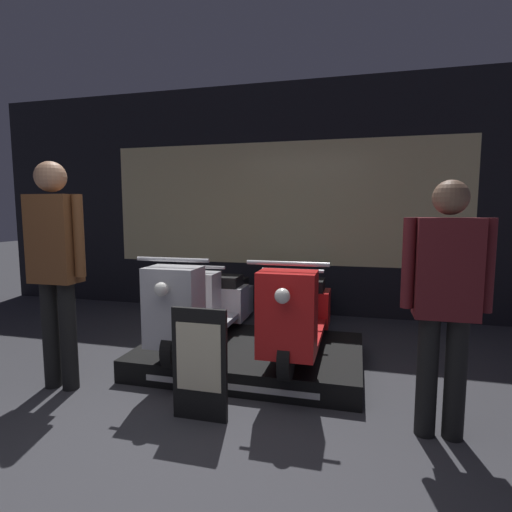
# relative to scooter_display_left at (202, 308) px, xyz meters

# --- Properties ---
(ground_plane) EXTENTS (30.00, 30.00, 0.00)m
(ground_plane) POSITION_rel_scooter_display_left_xyz_m (0.34, -1.51, -0.54)
(ground_plane) COLOR #38383D
(shop_wall_back) EXTENTS (9.07, 0.09, 3.20)m
(shop_wall_back) POSITION_rel_scooter_display_left_xyz_m (0.34, 2.13, 1.05)
(shop_wall_back) COLOR black
(shop_wall_back) RESTS_ON ground_plane
(display_platform) EXTENTS (2.03, 1.32, 0.20)m
(display_platform) POSITION_rel_scooter_display_left_xyz_m (0.46, 0.05, -0.45)
(display_platform) COLOR black
(display_platform) RESTS_ON ground_plane
(scooter_display_left) EXTENTS (0.61, 1.72, 0.89)m
(scooter_display_left) POSITION_rel_scooter_display_left_xyz_m (0.00, 0.00, 0.00)
(scooter_display_left) COLOR black
(scooter_display_left) RESTS_ON display_platform
(scooter_display_right) EXTENTS (0.61, 1.72, 0.89)m
(scooter_display_right) POSITION_rel_scooter_display_left_xyz_m (0.91, 0.00, 0.00)
(scooter_display_right) COLOR black
(scooter_display_right) RESTS_ON display_platform
(scooter_backrow_0) EXTENTS (0.61, 1.72, 0.89)m
(scooter_backrow_0) POSITION_rel_scooter_display_left_xyz_m (-0.21, 0.97, -0.20)
(scooter_backrow_0) COLOR black
(scooter_backrow_0) RESTS_ON ground_plane
(scooter_backrow_1) EXTENTS (0.61, 1.72, 0.89)m
(scooter_backrow_1) POSITION_rel_scooter_display_left_xyz_m (0.80, 0.97, -0.20)
(scooter_backrow_1) COLOR black
(scooter_backrow_1) RESTS_ON ground_plane
(person_left_browsing) EXTENTS (0.54, 0.24, 1.84)m
(person_left_browsing) POSITION_rel_scooter_display_left_xyz_m (-0.93, -0.78, 0.53)
(person_left_browsing) COLOR black
(person_left_browsing) RESTS_ON ground_plane
(person_right_browsing) EXTENTS (0.53, 0.21, 1.64)m
(person_right_browsing) POSITION_rel_scooter_display_left_xyz_m (1.95, -0.78, 0.40)
(person_right_browsing) COLOR black
(person_right_browsing) RESTS_ON ground_plane
(price_sign_board) EXTENTS (0.39, 0.04, 0.80)m
(price_sign_board) POSITION_rel_scooter_display_left_xyz_m (0.37, -0.98, -0.14)
(price_sign_board) COLOR black
(price_sign_board) RESTS_ON ground_plane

